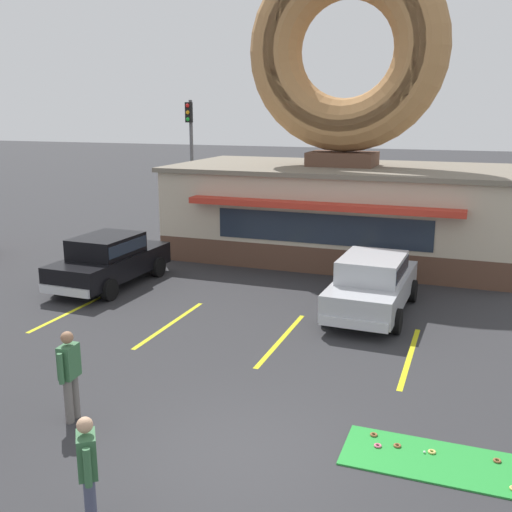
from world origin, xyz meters
The scene contains 19 objects.
ground_plane centered at (0.00, 0.00, 0.00)m, with size 160.00×160.00×0.00m, color #2D2D30.
donut_shop_building centered at (-1.52, 13.94, 3.74)m, with size 12.30×6.75×10.96m.
putting_mat centered at (3.43, 0.93, 0.01)m, with size 3.86×1.23×0.03m, color green.
mini_donut_mid_left centered at (2.32, 1.13, 0.05)m, with size 0.13×0.13×0.04m, color brown.
mini_donut_mid_centre centered at (2.03, 1.01, 0.05)m, with size 0.13×0.13×0.04m, color #D8667F.
mini_donut_mid_right centered at (2.86, 1.13, 0.05)m, with size 0.13×0.13×0.04m, color #E5C666.
mini_donut_far_left centered at (3.84, 1.23, 0.05)m, with size 0.13×0.13×0.04m, color brown.
mini_donut_far_centre centered at (1.91, 1.33, 0.05)m, with size 0.13×0.13×0.04m, color brown.
golf_ball centered at (2.75, 1.08, 0.05)m, with size 0.04×0.04×0.04m, color white.
car_black centered at (-7.35, 7.49, 0.87)m, with size 2.05×4.59×1.60m.
car_silver centered at (0.77, 7.68, 0.87)m, with size 2.08×4.61×1.60m.
pedestrian_blue_sweater_man centered at (-3.19, 0.07, 0.92)m, with size 0.27×0.59×1.66m.
pedestrian_hooded_kid centered at (-1.19, -2.19, 0.87)m, with size 0.42×0.50×1.59m.
trash_bin centered at (3.90, 11.50, 0.50)m, with size 0.57×0.57×0.97m.
traffic_light_pole centered at (-9.43, 17.51, 3.71)m, with size 0.28×0.47×5.80m.
parking_stripe_far_left centered at (-6.91, 5.00, 0.00)m, with size 0.12×3.60×0.01m, color yellow.
parking_stripe_left centered at (-3.91, 5.00, 0.00)m, with size 0.12×3.60×0.01m, color yellow.
parking_stripe_mid_left centered at (-0.91, 5.00, 0.00)m, with size 0.12×3.60×0.01m, color yellow.
parking_stripe_centre centered at (2.09, 5.00, 0.00)m, with size 0.12×3.60×0.01m, color yellow.
Camera 1 is at (3.20, -7.82, 5.33)m, focal length 42.00 mm.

